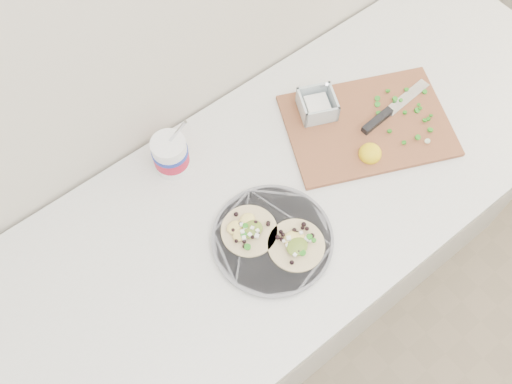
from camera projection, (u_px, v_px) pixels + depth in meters
counter at (195, 315)px, 1.70m from camera, size 2.44×0.66×0.90m
taco_plate at (273, 238)px, 1.31m from camera, size 0.28×0.28×0.04m
tub at (171, 152)px, 1.37m from camera, size 0.09×0.09×0.20m
cutboard at (365, 121)px, 1.47m from camera, size 0.50×0.43×0.07m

